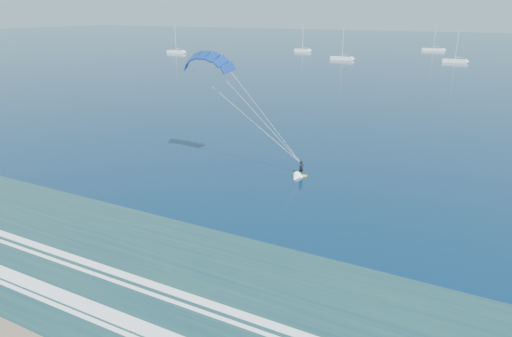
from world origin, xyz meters
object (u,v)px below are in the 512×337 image
object	(u,v)px
sailboat_1	(303,50)
sailboat_2	(433,49)
sailboat_3	(455,61)
sailboat_0	(176,52)
kitesurfer_rig	(253,110)
sailboat_7	(342,58)

from	to	relation	value
sailboat_1	sailboat_2	distance (m)	63.83
sailboat_1	sailboat_3	world-z (taller)	sailboat_3
sailboat_0	sailboat_3	bearing A→B (deg)	8.37
sailboat_1	sailboat_3	bearing A→B (deg)	-14.24
sailboat_2	sailboat_3	bearing A→B (deg)	-74.03
sailboat_2	sailboat_0	bearing A→B (deg)	-146.56
sailboat_0	sailboat_3	xyz separation A→B (m)	(117.25, 17.25, 0.00)
kitesurfer_rig	sailboat_1	bearing A→B (deg)	110.35
sailboat_1	sailboat_2	world-z (taller)	sailboat_2
sailboat_0	sailboat_7	world-z (taller)	sailboat_0
sailboat_2	sailboat_3	xyz separation A→B (m)	(14.49, -50.62, -0.01)
sailboat_0	sailboat_2	distance (m)	123.15
kitesurfer_rig	sailboat_7	distance (m)	138.71
sailboat_0	sailboat_3	size ratio (longest dim) A/B	1.02
sailboat_7	sailboat_3	bearing A→B (deg)	14.45
sailboat_3	sailboat_1	bearing A→B (deg)	165.76
sailboat_2	sailboat_7	distance (m)	66.50
sailboat_1	sailboat_3	xyz separation A→B (m)	(69.08, -17.54, 0.01)
sailboat_7	sailboat_2	bearing A→B (deg)	66.78
kitesurfer_rig	sailboat_3	bearing A→B (deg)	86.58
sailboat_1	kitesurfer_rig	bearing A→B (deg)	-69.65
kitesurfer_rig	sailboat_2	size ratio (longest dim) A/B	1.14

